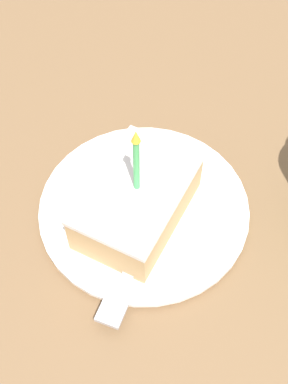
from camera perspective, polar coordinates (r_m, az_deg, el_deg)
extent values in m
cube|color=brown|center=(0.59, -2.29, -3.49)|extent=(2.40, 2.40, 0.04)
cylinder|color=white|center=(0.56, 0.00, -1.84)|extent=(0.21, 0.21, 0.01)
cylinder|color=white|center=(0.56, 0.00, -1.70)|extent=(0.22, 0.22, 0.01)
cube|color=tan|center=(0.53, -0.84, -1.36)|extent=(0.08, 0.13, 0.05)
cube|color=silver|center=(0.51, -0.88, 0.21)|extent=(0.09, 0.13, 0.01)
cylinder|color=#4CBF66|center=(0.48, -0.93, 2.69)|extent=(0.01, 0.01, 0.07)
cone|color=yellow|center=(0.45, -1.00, 5.79)|extent=(0.01, 0.01, 0.01)
cube|color=#B2B2B7|center=(0.54, 0.44, -4.07)|extent=(0.03, 0.12, 0.00)
cube|color=#B2B2B7|center=(0.51, -3.03, -11.72)|extent=(0.03, 0.05, 0.00)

